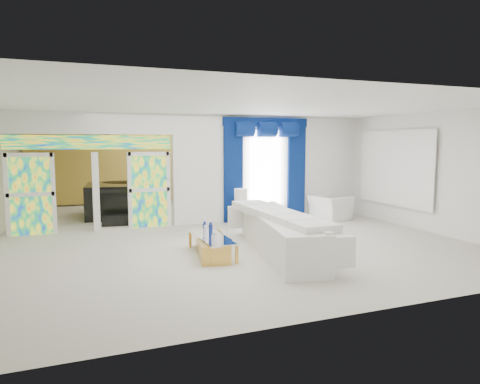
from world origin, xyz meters
name	(u,v)px	position (x,y,z in m)	size (l,w,h in m)	color
floor	(212,230)	(0.00, 0.00, 0.00)	(12.00, 12.00, 0.00)	#B7AF9E
dividing_wall	(272,168)	(2.15, 1.00, 1.50)	(5.70, 0.18, 3.00)	white
dividing_header	(90,123)	(-2.85, 1.00, 2.73)	(4.30, 0.18, 0.55)	white
stained_panel_left	(31,194)	(-4.28, 1.00, 1.00)	(0.95, 0.04, 2.00)	#994C3F
stained_panel_right	(149,190)	(-1.42, 1.00, 1.00)	(0.95, 0.04, 2.00)	#994C3F
stained_transom	(91,142)	(-2.85, 1.00, 2.25)	(4.00, 0.05, 0.35)	#994C3F
window_pane	(265,170)	(1.90, 0.90, 1.45)	(1.00, 0.02, 2.30)	white
blue_drape_left	(233,173)	(0.90, 0.87, 1.40)	(0.55, 0.10, 2.80)	#031443
blue_drape_right	(296,171)	(2.90, 0.87, 1.40)	(0.55, 0.10, 2.80)	#031443
blue_pelmet	(266,122)	(1.90, 0.87, 2.82)	(2.60, 0.12, 0.25)	#031443
wall_mirror	(395,168)	(4.94, -1.00, 1.55)	(0.04, 2.70, 1.90)	white
gold_curtains	(165,162)	(0.00, 5.90, 1.50)	(9.70, 0.12, 2.90)	#B78F2C
white_sofa	(279,235)	(0.57, -2.71, 0.37)	(0.84, 3.90, 0.74)	white
coffee_table	(212,246)	(-0.78, -2.41, 0.18)	(0.55, 1.64, 0.36)	gold
console_table	(251,216)	(1.29, 0.50, 0.20)	(1.21, 0.38, 0.40)	white
table_lamp	(241,199)	(0.99, 0.50, 0.69)	(0.36, 0.36, 0.58)	silver
armchair	(330,207)	(3.72, 0.31, 0.35)	(1.07, 0.93, 0.70)	white
grand_piano	(113,200)	(-2.19, 3.14, 0.50)	(1.50, 1.97, 0.99)	black
piano_bench	(118,220)	(-2.19, 1.54, 0.14)	(0.83, 0.32, 0.28)	black
tv_console	(27,206)	(-4.59, 3.53, 0.39)	(0.54, 0.49, 0.78)	tan
chandelier	(106,129)	(-2.30, 3.40, 2.65)	(0.60, 0.60, 0.60)	gold
decanters	(209,232)	(-0.81, -2.30, 0.45)	(0.15, 0.92, 0.25)	silver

